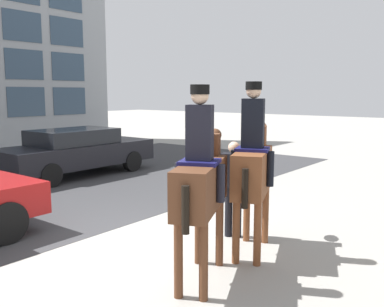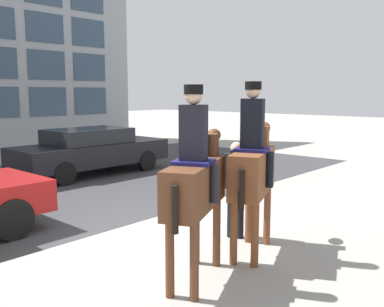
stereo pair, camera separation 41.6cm
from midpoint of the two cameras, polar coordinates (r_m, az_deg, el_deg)
name	(u,v)px [view 2 (the right image)]	position (r m, az deg, el deg)	size (l,w,h in m)	color
ground_plane	(131,236)	(7.61, -6.59, -10.85)	(80.00, 80.00, 0.00)	#9E9B93
road_surface	(6,193)	(11.48, -22.60, -4.90)	(21.32, 8.50, 0.01)	#38383A
mounted_horse_lead	(196,180)	(5.53, 2.70, -3.60)	(1.83, 1.07, 2.56)	#59331E
mounted_horse_companion	(253,167)	(6.55, 9.96, -1.74)	(1.76, 0.96, 2.63)	brown
pedestrian_bystander	(236,182)	(7.26, 7.55, -3.81)	(0.79, 0.65, 1.65)	black
street_car_far_lane	(91,150)	(13.27, -12.43, 0.46)	(4.76, 1.84, 1.40)	black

